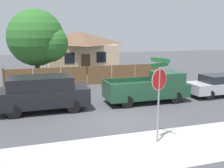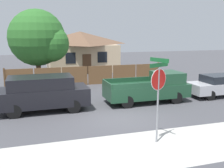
# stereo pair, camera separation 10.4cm
# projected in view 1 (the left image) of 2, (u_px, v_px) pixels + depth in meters

# --- Properties ---
(ground_plane) EXTENTS (80.00, 80.00, 0.00)m
(ground_plane) POSITION_uv_depth(u_px,v_px,m) (119.00, 118.00, 12.99)
(ground_plane) COLOR #47474C
(sidewalk_strip) EXTENTS (36.00, 3.20, 0.01)m
(sidewalk_strip) POSITION_uv_depth(u_px,v_px,m) (151.00, 148.00, 9.62)
(sidewalk_strip) COLOR beige
(sidewalk_strip) RESTS_ON ground
(wooden_fence) EXTENTS (12.63, 0.12, 1.60)m
(wooden_fence) POSITION_uv_depth(u_px,v_px,m) (87.00, 75.00, 21.09)
(wooden_fence) COLOR brown
(wooden_fence) RESTS_ON ground
(house) EXTENTS (7.82, 7.99, 4.25)m
(house) POSITION_uv_depth(u_px,v_px,m) (79.00, 50.00, 29.78)
(house) COLOR beige
(house) RESTS_ON ground
(oak_tree) EXTENTS (4.79, 4.57, 6.03)m
(oak_tree) POSITION_uv_depth(u_px,v_px,m) (39.00, 39.00, 21.10)
(oak_tree) COLOR brown
(oak_tree) RESTS_ON ground
(red_suv) EXTENTS (4.78, 2.07, 1.89)m
(red_suv) POSITION_uv_depth(u_px,v_px,m) (43.00, 93.00, 14.01)
(red_suv) COLOR black
(red_suv) RESTS_ON ground
(orange_pickup) EXTENTS (5.05, 1.97, 1.80)m
(orange_pickup) POSITION_uv_depth(u_px,v_px,m) (150.00, 88.00, 15.90)
(orange_pickup) COLOR #1E472D
(orange_pickup) RESTS_ON ground
(parked_sedan) EXTENTS (4.54, 1.78, 1.43)m
(parked_sedan) POSITION_uv_depth(u_px,v_px,m) (220.00, 85.00, 17.44)
(parked_sedan) COLOR #B7B7BC
(parked_sedan) RESTS_ON ground
(stop_sign) EXTENTS (0.92, 0.83, 3.27)m
(stop_sign) POSITION_uv_depth(u_px,v_px,m) (159.00, 86.00, 9.76)
(stop_sign) COLOR gray
(stop_sign) RESTS_ON ground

